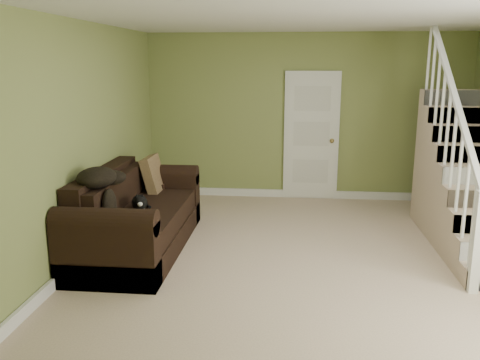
% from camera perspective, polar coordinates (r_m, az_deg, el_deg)
% --- Properties ---
extents(floor, '(5.00, 5.50, 0.01)m').
position_cam_1_polar(floor, '(5.75, 7.61, -9.01)').
color(floor, tan).
rests_on(floor, ground).
extents(ceiling, '(5.00, 5.50, 0.01)m').
position_cam_1_polar(ceiling, '(5.35, 8.49, 17.75)').
color(ceiling, white).
rests_on(ceiling, wall_back).
extents(wall_back, '(5.00, 0.04, 2.60)m').
position_cam_1_polar(wall_back, '(8.13, 7.36, 6.99)').
color(wall_back, olive).
rests_on(wall_back, floor).
extents(wall_front, '(5.00, 0.04, 2.60)m').
position_cam_1_polar(wall_front, '(2.73, 10.00, -5.43)').
color(wall_front, olive).
rests_on(wall_front, floor).
extents(wall_left, '(0.04, 5.50, 2.60)m').
position_cam_1_polar(wall_left, '(5.86, -17.25, 4.14)').
color(wall_left, olive).
rests_on(wall_left, floor).
extents(baseboard_back, '(5.00, 0.04, 0.12)m').
position_cam_1_polar(baseboard_back, '(8.32, 7.11, -1.55)').
color(baseboard_back, white).
rests_on(baseboard_back, floor).
extents(baseboard_left, '(0.04, 5.50, 0.12)m').
position_cam_1_polar(baseboard_left, '(6.16, -16.21, -7.32)').
color(baseboard_left, white).
rests_on(baseboard_left, floor).
extents(door, '(0.86, 0.12, 2.02)m').
position_cam_1_polar(door, '(8.12, 8.02, 4.87)').
color(door, white).
rests_on(door, floor).
extents(staircase, '(1.00, 2.51, 2.82)m').
position_cam_1_polar(staircase, '(6.84, 24.49, -0.87)').
color(staircase, tan).
rests_on(staircase, floor).
extents(sofa, '(1.02, 2.37, 0.94)m').
position_cam_1_polar(sofa, '(6.08, -11.80, -4.37)').
color(sofa, black).
rests_on(sofa, floor).
extents(side_table, '(0.52, 0.52, 0.80)m').
position_cam_1_polar(side_table, '(7.13, -9.79, -2.22)').
color(side_table, black).
rests_on(side_table, floor).
extents(cat, '(0.30, 0.47, 0.23)m').
position_cam_1_polar(cat, '(5.88, -11.28, -2.52)').
color(cat, black).
rests_on(cat, sofa).
extents(banana, '(0.16, 0.21, 0.06)m').
position_cam_1_polar(banana, '(5.48, -12.49, -4.37)').
color(banana, yellow).
rests_on(banana, sofa).
extents(throw_pillow, '(0.24, 0.49, 0.50)m').
position_cam_1_polar(throw_pillow, '(6.75, -9.70, 0.58)').
color(throw_pillow, '#49331D').
rests_on(throw_pillow, sofa).
extents(throw_blanket, '(0.54, 0.62, 0.21)m').
position_cam_1_polar(throw_blanket, '(5.55, -15.81, 0.27)').
color(throw_blanket, black).
rests_on(throw_blanket, sofa).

